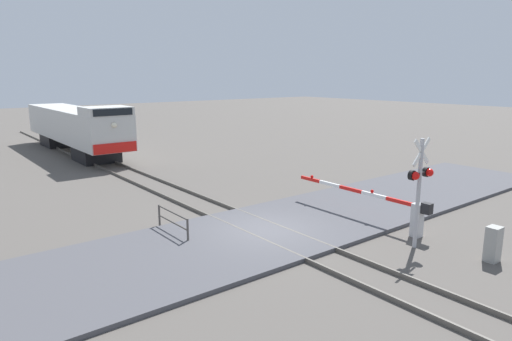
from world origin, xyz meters
TOP-DOWN VIEW (x-y plane):
  - ground_plane at (0.00, 0.00)m, footprint 160.00×160.00m
  - rail_track_left at (-0.72, 0.00)m, footprint 0.08×80.00m
  - rail_track_right at (0.72, 0.00)m, footprint 0.08×80.00m
  - road_surface at (0.00, 0.00)m, footprint 36.00×5.82m
  - locomotive at (0.00, 22.98)m, footprint 2.93×16.58m
  - crossing_signal at (3.18, -4.35)m, footprint 1.18×0.33m
  - crossing_gate at (4.17, -2.83)m, footprint 0.36×6.70m
  - utility_cabinet at (4.06, -6.57)m, footprint 0.46×0.39m
  - guard_railing at (-2.92, 1.94)m, footprint 0.08×2.31m

SIDE VIEW (x-z plane):
  - ground_plane at x=0.00m, z-range 0.00..0.00m
  - road_surface at x=0.00m, z-range 0.00..0.15m
  - rail_track_left at x=-0.72m, z-range 0.00..0.15m
  - rail_track_right at x=0.72m, z-range 0.00..0.15m
  - utility_cabinet at x=4.06m, z-range 0.00..1.17m
  - guard_railing at x=-2.92m, z-range 0.14..1.09m
  - crossing_gate at x=4.17m, z-range 0.18..1.57m
  - locomotive at x=0.00m, z-range 0.08..4.00m
  - crossing_signal at x=3.18m, z-range 0.45..4.31m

